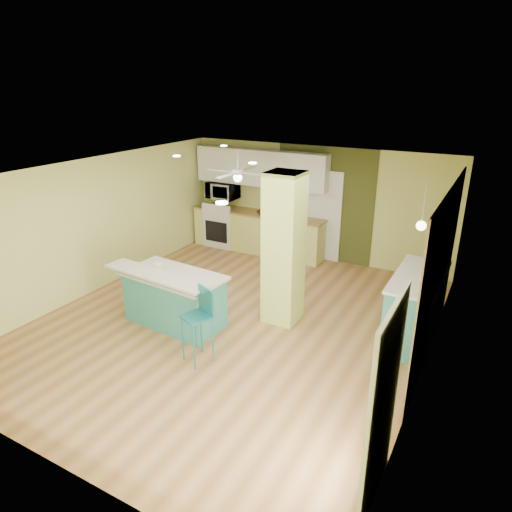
% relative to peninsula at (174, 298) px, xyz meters
% --- Properties ---
extents(floor, '(6.00, 7.00, 0.01)m').
position_rel_peninsula_xyz_m(floor, '(0.84, 0.50, -0.47)').
color(floor, brown).
rests_on(floor, ground).
extents(ceiling, '(6.00, 7.00, 0.01)m').
position_rel_peninsula_xyz_m(ceiling, '(0.84, 0.50, 2.04)').
color(ceiling, white).
rests_on(ceiling, wall_back).
extents(wall_back, '(6.00, 0.01, 2.50)m').
position_rel_peninsula_xyz_m(wall_back, '(0.84, 4.01, 0.78)').
color(wall_back, '#CBCF6E').
rests_on(wall_back, floor).
extents(wall_front, '(6.00, 0.01, 2.50)m').
position_rel_peninsula_xyz_m(wall_front, '(0.84, -3.00, 0.78)').
color(wall_front, '#CBCF6E').
rests_on(wall_front, floor).
extents(wall_left, '(0.01, 7.00, 2.50)m').
position_rel_peninsula_xyz_m(wall_left, '(-2.17, 0.50, 0.78)').
color(wall_left, '#CBCF6E').
rests_on(wall_left, floor).
extents(wall_right, '(0.01, 7.00, 2.50)m').
position_rel_peninsula_xyz_m(wall_right, '(3.84, 0.50, 0.78)').
color(wall_right, '#CBCF6E').
rests_on(wall_right, floor).
extents(wood_panel, '(0.02, 3.40, 2.50)m').
position_rel_peninsula_xyz_m(wood_panel, '(3.83, 1.10, 0.78)').
color(wood_panel, '#81674A').
rests_on(wood_panel, floor).
extents(olive_accent, '(2.20, 0.02, 2.50)m').
position_rel_peninsula_xyz_m(olive_accent, '(1.04, 3.99, 0.78)').
color(olive_accent, '#41461C').
rests_on(olive_accent, floor).
extents(interior_door, '(0.82, 0.05, 2.00)m').
position_rel_peninsula_xyz_m(interior_door, '(1.04, 3.96, 0.53)').
color(interior_door, white).
rests_on(interior_door, floor).
extents(french_door, '(0.04, 1.08, 2.10)m').
position_rel_peninsula_xyz_m(french_door, '(3.81, -1.80, 0.58)').
color(french_door, silver).
rests_on(french_door, floor).
extents(column, '(0.55, 0.55, 2.50)m').
position_rel_peninsula_xyz_m(column, '(1.49, 1.00, 0.78)').
color(column, '#C5D964').
rests_on(column, floor).
extents(kitchen_run, '(3.25, 0.63, 0.94)m').
position_rel_peninsula_xyz_m(kitchen_run, '(-0.46, 3.70, 0.00)').
color(kitchen_run, '#CECF6C').
rests_on(kitchen_run, floor).
extents(stove, '(0.76, 0.66, 1.08)m').
position_rel_peninsula_xyz_m(stove, '(-1.41, 3.69, -0.01)').
color(stove, silver).
rests_on(stove, floor).
extents(upper_cabinets, '(3.20, 0.34, 0.80)m').
position_rel_peninsula_xyz_m(upper_cabinets, '(-0.46, 3.82, 1.48)').
color(upper_cabinets, white).
rests_on(upper_cabinets, wall_back).
extents(microwave, '(0.70, 0.48, 0.39)m').
position_rel_peninsula_xyz_m(microwave, '(-1.41, 3.70, 0.88)').
color(microwave, white).
rests_on(microwave, wall_back).
extents(ceiling_fan, '(1.41, 1.41, 0.61)m').
position_rel_peninsula_xyz_m(ceiling_fan, '(-0.26, 2.50, 1.61)').
color(ceiling_fan, white).
rests_on(ceiling_fan, ceiling).
extents(pendant_lamp, '(0.14, 0.14, 0.69)m').
position_rel_peninsula_xyz_m(pendant_lamp, '(3.49, 1.25, 1.42)').
color(pendant_lamp, silver).
rests_on(pendant_lamp, ceiling).
extents(wall_decor, '(0.03, 0.90, 0.70)m').
position_rel_peninsula_xyz_m(wall_decor, '(3.80, 1.30, 1.08)').
color(wall_decor, brown).
rests_on(wall_decor, wood_panel).
extents(peninsula, '(1.92, 1.14, 1.01)m').
position_rel_peninsula_xyz_m(peninsula, '(0.00, 0.00, 0.00)').
color(peninsula, teal).
rests_on(peninsula, floor).
extents(bar_stool, '(0.48, 0.48, 1.11)m').
position_rel_peninsula_xyz_m(bar_stool, '(1.00, -0.64, 0.28)').
color(bar_stool, teal).
rests_on(bar_stool, floor).
extents(side_counter, '(0.70, 1.65, 1.06)m').
position_rel_peninsula_xyz_m(side_counter, '(3.54, 1.44, 0.07)').
color(side_counter, teal).
rests_on(side_counter, floor).
extents(fruit_bowl, '(0.34, 0.34, 0.08)m').
position_rel_peninsula_xyz_m(fruit_bowl, '(-0.25, 3.63, 0.51)').
color(fruit_bowl, '#372516').
rests_on(fruit_bowl, kitchen_run).
extents(canister, '(0.14, 0.14, 0.18)m').
position_rel_peninsula_xyz_m(canister, '(-0.21, -0.07, 0.50)').
color(canister, yellow).
rests_on(canister, peninsula).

